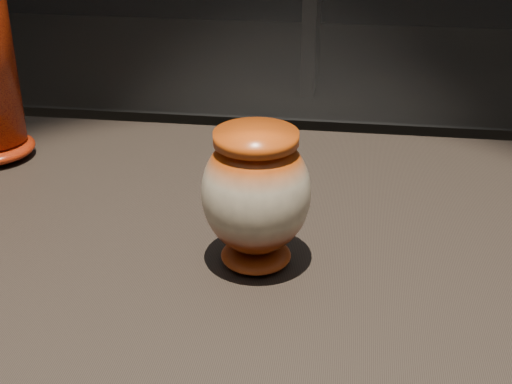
{
  "coord_description": "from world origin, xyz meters",
  "views": [
    {
      "loc": [
        -0.04,
        -0.73,
        1.35
      ],
      "look_at": [
        -0.14,
        -0.03,
        0.99
      ],
      "focal_mm": 50.0,
      "sensor_mm": 36.0,
      "label": 1
    }
  ],
  "objects": [
    {
      "name": "main_vase",
      "position": [
        -0.14,
        -0.03,
        0.99
      ],
      "size": [
        0.15,
        0.15,
        0.16
      ],
      "rotation": [
        0.0,
        0.0,
        -0.27
      ],
      "color": "maroon",
      "rests_on": "display_plinth"
    }
  ]
}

